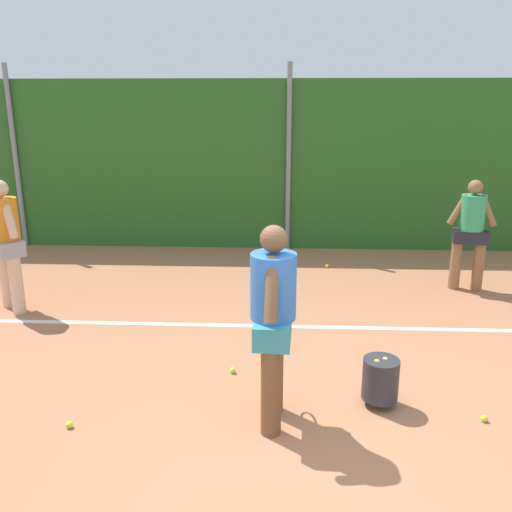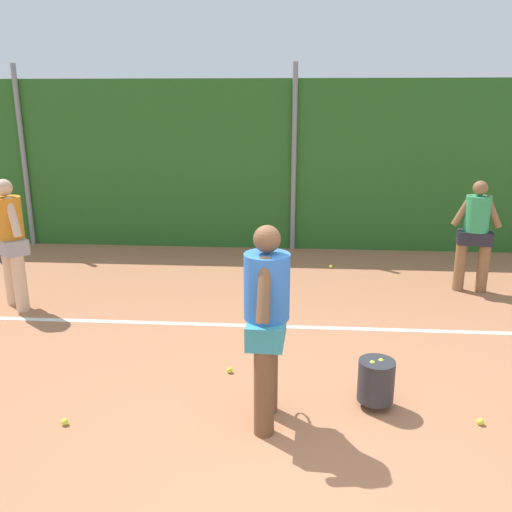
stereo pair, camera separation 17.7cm
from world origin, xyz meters
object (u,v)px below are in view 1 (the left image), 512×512
ball_hopper (380,379)px  tennis_ball_3 (475,263)px  player_foreground_near (273,316)px  player_midcourt (6,239)px  tennis_ball_2 (327,266)px  tennis_ball_6 (69,425)px  player_backcourt_far (471,229)px  tennis_ball_1 (484,418)px  tennis_ball_4 (233,370)px

ball_hopper → tennis_ball_3: 5.60m
player_foreground_near → ball_hopper: bearing=-69.7°
player_midcourt → tennis_ball_2: (4.73, 2.28, -1.03)m
tennis_ball_2 → tennis_ball_6: 5.90m
ball_hopper → tennis_ball_2: size_ratio=7.78×
player_midcourt → ball_hopper: 5.50m
player_backcourt_far → tennis_ball_1: player_backcourt_far is taller
ball_hopper → tennis_ball_4: 1.66m
player_backcourt_far → tennis_ball_4: bearing=51.0°
tennis_ball_1 → player_midcourt: bearing=155.9°
tennis_ball_1 → tennis_ball_6: 3.92m
player_foreground_near → player_midcourt: 4.69m
tennis_ball_4 → tennis_ball_6: 1.82m
tennis_ball_3 → player_foreground_near: bearing=-124.7°
player_backcourt_far → tennis_ball_1: 4.10m
tennis_ball_1 → tennis_ball_3: same height
player_midcourt → tennis_ball_2: player_midcourt is taller
ball_hopper → tennis_ball_2: 4.66m
player_foreground_near → tennis_ball_3: size_ratio=29.08×
player_foreground_near → ball_hopper: size_ratio=3.74×
player_midcourt → tennis_ball_6: bearing=166.4°
ball_hopper → tennis_ball_6: ball_hopper is taller
tennis_ball_3 → tennis_ball_6: (-5.56, -5.50, 0.00)m
player_backcourt_far → ball_hopper: player_backcourt_far is taller
player_midcourt → tennis_ball_3: player_midcourt is taller
player_backcourt_far → ball_hopper: size_ratio=3.45×
player_backcourt_far → tennis_ball_6: player_backcourt_far is taller
tennis_ball_1 → tennis_ball_4: bearing=161.3°
player_backcourt_far → tennis_ball_4: player_backcourt_far is taller
tennis_ball_6 → player_backcourt_far: bearing=40.0°
ball_hopper → tennis_ball_3: ball_hopper is taller
player_backcourt_far → player_foreground_near: bearing=62.6°
tennis_ball_1 → tennis_ball_2: bearing=102.9°
tennis_ball_3 → tennis_ball_4: (-4.13, -4.37, 0.00)m
tennis_ball_1 → tennis_ball_2: (-1.12, 4.90, 0.00)m
tennis_ball_2 → tennis_ball_4: (-1.36, -4.06, 0.00)m
player_midcourt → tennis_ball_4: size_ratio=28.75×
tennis_ball_3 → tennis_ball_6: same height
tennis_ball_2 → tennis_ball_3: same height
tennis_ball_2 → tennis_ball_3: 2.78m
player_midcourt → ball_hopper: size_ratio=3.70×
tennis_ball_2 → tennis_ball_4: bearing=-108.5°
tennis_ball_2 → tennis_ball_4: size_ratio=1.00×
player_midcourt → tennis_ball_3: 8.00m
player_foreground_near → tennis_ball_6: (-1.89, -0.21, -1.04)m
tennis_ball_2 → tennis_ball_6: (-2.79, -5.19, 0.00)m
player_midcourt → tennis_ball_4: 3.95m
tennis_ball_1 → tennis_ball_4: 2.62m
tennis_ball_2 → tennis_ball_3: size_ratio=1.00×
tennis_ball_3 → tennis_ball_2: bearing=-173.7°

